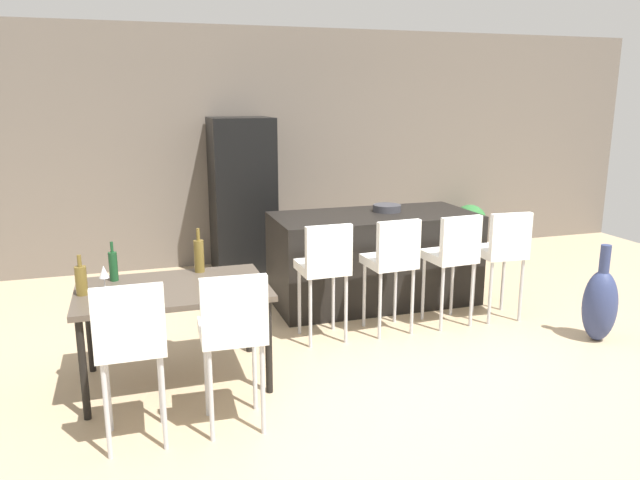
# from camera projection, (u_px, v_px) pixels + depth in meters

# --- Properties ---
(ground_plane) EXTENTS (10.00, 10.00, 0.00)m
(ground_plane) POSITION_uv_depth(u_px,v_px,m) (383.00, 344.00, 5.23)
(ground_plane) COLOR tan
(back_wall) EXTENTS (10.00, 0.12, 2.90)m
(back_wall) POSITION_uv_depth(u_px,v_px,m) (290.00, 147.00, 7.73)
(back_wall) COLOR #665B51
(back_wall) RESTS_ON ground_plane
(kitchen_island) EXTENTS (2.05, 0.94, 0.92)m
(kitchen_island) POSITION_uv_depth(u_px,v_px,m) (374.00, 258.00, 6.22)
(kitchen_island) COLOR black
(kitchen_island) RESTS_ON ground_plane
(bar_chair_left) EXTENTS (0.41, 0.41, 1.05)m
(bar_chair_left) POSITION_uv_depth(u_px,v_px,m) (325.00, 263.00, 5.14)
(bar_chair_left) COLOR white
(bar_chair_left) RESTS_ON ground_plane
(bar_chair_middle) EXTENTS (0.42, 0.42, 1.05)m
(bar_chair_middle) POSITION_uv_depth(u_px,v_px,m) (392.00, 258.00, 5.32)
(bar_chair_middle) COLOR white
(bar_chair_middle) RESTS_ON ground_plane
(bar_chair_right) EXTENTS (0.43, 0.43, 1.05)m
(bar_chair_right) POSITION_uv_depth(u_px,v_px,m) (453.00, 252.00, 5.50)
(bar_chair_right) COLOR white
(bar_chair_right) RESTS_ON ground_plane
(bar_chair_far) EXTENTS (0.42, 0.42, 1.05)m
(bar_chair_far) POSITION_uv_depth(u_px,v_px,m) (503.00, 248.00, 5.65)
(bar_chair_far) COLOR white
(bar_chair_far) RESTS_ON ground_plane
(dining_table) EXTENTS (1.35, 0.87, 0.74)m
(dining_table) POSITION_uv_depth(u_px,v_px,m) (173.00, 296.00, 4.39)
(dining_table) COLOR #4C4238
(dining_table) RESTS_ON ground_plane
(dining_chair_near) EXTENTS (0.40, 0.40, 1.05)m
(dining_chair_near) POSITION_uv_depth(u_px,v_px,m) (130.00, 338.00, 3.55)
(dining_chair_near) COLOR white
(dining_chair_near) RESTS_ON ground_plane
(dining_chair_far) EXTENTS (0.42, 0.42, 1.05)m
(dining_chair_far) POSITION_uv_depth(u_px,v_px,m) (233.00, 327.00, 3.73)
(dining_chair_far) COLOR white
(dining_chair_far) RESTS_ON ground_plane
(wine_bottle_right) EXTENTS (0.08, 0.08, 0.29)m
(wine_bottle_right) POSITION_uv_depth(u_px,v_px,m) (81.00, 280.00, 4.17)
(wine_bottle_right) COLOR brown
(wine_bottle_right) RESTS_ON dining_table
(wine_bottle_corner) EXTENTS (0.08, 0.08, 0.35)m
(wine_bottle_corner) POSITION_uv_depth(u_px,v_px,m) (199.00, 255.00, 4.72)
(wine_bottle_corner) COLOR brown
(wine_bottle_corner) RESTS_ON dining_table
(wine_bottle_left) EXTENTS (0.06, 0.06, 0.30)m
(wine_bottle_left) POSITION_uv_depth(u_px,v_px,m) (113.00, 266.00, 4.50)
(wine_bottle_left) COLOR #194723
(wine_bottle_left) RESTS_ON dining_table
(wine_glass_middle) EXTENTS (0.07, 0.07, 0.17)m
(wine_glass_middle) POSITION_uv_depth(u_px,v_px,m) (104.00, 272.00, 4.29)
(wine_glass_middle) COLOR silver
(wine_glass_middle) RESTS_ON dining_table
(refrigerator) EXTENTS (0.72, 0.68, 1.84)m
(refrigerator) POSITION_uv_depth(u_px,v_px,m) (242.00, 196.00, 7.24)
(refrigerator) COLOR black
(refrigerator) RESTS_ON ground_plane
(fruit_bowl) EXTENTS (0.29, 0.29, 0.07)m
(fruit_bowl) POSITION_uv_depth(u_px,v_px,m) (387.00, 208.00, 6.25)
(fruit_bowl) COLOR #333338
(fruit_bowl) RESTS_ON kitchen_island
(floor_vase) EXTENTS (0.29, 0.29, 0.86)m
(floor_vase) POSITION_uv_depth(u_px,v_px,m) (600.00, 304.00, 5.24)
(floor_vase) COLOR navy
(floor_vase) RESTS_ON ground_plane
(potted_plant) EXTENTS (0.45, 0.45, 0.64)m
(potted_plant) POSITION_uv_depth(u_px,v_px,m) (470.00, 224.00, 8.27)
(potted_plant) COLOR #38383D
(potted_plant) RESTS_ON ground_plane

